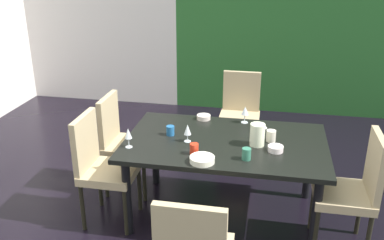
% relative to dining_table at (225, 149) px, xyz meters
% --- Properties ---
extents(ground_plane, '(5.99, 6.34, 0.02)m').
position_rel_dining_table_xyz_m(ground_plane, '(-0.52, -0.32, -0.66)').
color(ground_plane, black).
extents(back_panel_interior, '(2.46, 0.10, 2.65)m').
position_rel_dining_table_xyz_m(back_panel_interior, '(-2.28, 2.80, 0.67)').
color(back_panel_interior, silver).
rests_on(back_panel_interior, ground_plane).
extents(garden_window_panel, '(3.53, 0.10, 2.65)m').
position_rel_dining_table_xyz_m(garden_window_panel, '(0.71, 2.80, 0.67)').
color(garden_window_panel, '#28632A').
rests_on(garden_window_panel, ground_plane).
extents(dining_table, '(1.69, 1.06, 0.73)m').
position_rel_dining_table_xyz_m(dining_table, '(0.00, 0.00, 0.00)').
color(dining_table, black).
rests_on(dining_table, ground_plane).
extents(chair_left_near, '(0.45, 0.44, 0.97)m').
position_rel_dining_table_xyz_m(chair_left_near, '(-1.03, -0.27, -0.10)').
color(chair_left_near, tan).
rests_on(chair_left_near, ground_plane).
extents(chair_left_far, '(0.45, 0.44, 0.96)m').
position_rel_dining_table_xyz_m(chair_left_far, '(-1.03, 0.27, -0.11)').
color(chair_left_far, tan).
rests_on(chair_left_far, ground_plane).
extents(chair_head_far, '(0.44, 0.45, 0.96)m').
position_rel_dining_table_xyz_m(chair_head_far, '(0.02, 1.25, -0.11)').
color(chair_head_far, tan).
rests_on(chair_head_far, ground_plane).
extents(chair_right_near, '(0.44, 0.44, 0.98)m').
position_rel_dining_table_xyz_m(chair_right_near, '(1.03, -0.27, -0.10)').
color(chair_right_near, tan).
rests_on(chair_right_near, ground_plane).
extents(wine_glass_right, '(0.07, 0.07, 0.16)m').
position_rel_dining_table_xyz_m(wine_glass_right, '(0.13, 0.44, 0.19)').
color(wine_glass_right, silver).
rests_on(wine_glass_right, dining_table).
extents(wine_glass_corner, '(0.06, 0.06, 0.17)m').
position_rel_dining_table_xyz_m(wine_glass_corner, '(-0.76, -0.28, 0.20)').
color(wine_glass_corner, silver).
rests_on(wine_glass_corner, dining_table).
extents(wine_glass_west, '(0.06, 0.06, 0.16)m').
position_rel_dining_table_xyz_m(wine_glass_west, '(-0.31, -0.08, 0.18)').
color(wine_glass_west, silver).
rests_on(wine_glass_west, dining_table).
extents(serving_bowl_near_window, '(0.13, 0.13, 0.04)m').
position_rel_dining_table_xyz_m(serving_bowl_near_window, '(-0.26, 0.45, 0.10)').
color(serving_bowl_near_window, beige).
rests_on(serving_bowl_near_window, dining_table).
extents(serving_bowl_east, '(0.19, 0.19, 0.05)m').
position_rel_dining_table_xyz_m(serving_bowl_east, '(-0.13, -0.42, 0.10)').
color(serving_bowl_east, white).
rests_on(serving_bowl_east, dining_table).
extents(serving_bowl_near_shelf, '(0.12, 0.12, 0.05)m').
position_rel_dining_table_xyz_m(serving_bowl_near_shelf, '(0.42, -0.13, 0.10)').
color(serving_bowl_near_shelf, white).
rests_on(serving_bowl_near_shelf, dining_table).
extents(cup_south, '(0.07, 0.07, 0.08)m').
position_rel_dining_table_xyz_m(cup_south, '(-0.49, 0.03, 0.12)').
color(cup_south, '#215B93').
rests_on(cup_south, dining_table).
extents(cup_north, '(0.07, 0.07, 0.09)m').
position_rel_dining_table_xyz_m(cup_north, '(0.20, -0.31, 0.12)').
color(cup_north, '#33755B').
rests_on(cup_north, dining_table).
extents(cup_center, '(0.07, 0.07, 0.09)m').
position_rel_dining_table_xyz_m(cup_center, '(-0.21, -0.30, 0.12)').
color(cup_center, red).
rests_on(cup_center, dining_table).
extents(cup_front, '(0.08, 0.08, 0.10)m').
position_rel_dining_table_xyz_m(cup_front, '(0.38, 0.06, 0.13)').
color(cup_front, silver).
rests_on(cup_front, dining_table).
extents(pitcher_left, '(0.14, 0.12, 0.19)m').
position_rel_dining_table_xyz_m(pitcher_left, '(0.27, -0.04, 0.17)').
color(pitcher_left, '#EBEFC9').
rests_on(pitcher_left, dining_table).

